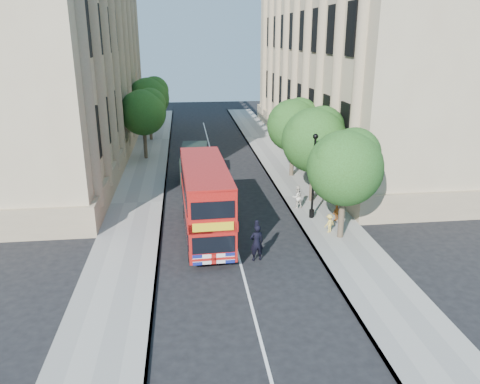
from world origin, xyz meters
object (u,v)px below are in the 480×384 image
object	(u,v)px
police_constable	(257,243)
woman_pedestrian	(297,197)
lamp_post	(313,180)
double_decker_bus	(205,198)
box_van	(195,165)

from	to	relation	value
police_constable	woman_pedestrian	distance (m)	7.64
lamp_post	double_decker_bus	xyz separation A→B (m)	(-6.49, -1.68, -0.31)
double_decker_bus	police_constable	bearing A→B (deg)	-56.91
box_van	lamp_post	bearing A→B (deg)	-48.32
lamp_post	police_constable	world-z (taller)	lamp_post
double_decker_bus	police_constable	distance (m)	4.25
lamp_post	double_decker_bus	size ratio (longest dim) A/B	0.59
box_van	police_constable	bearing A→B (deg)	-75.26
police_constable	woman_pedestrian	world-z (taller)	police_constable
double_decker_bus	box_van	world-z (taller)	double_decker_bus
box_van	police_constable	distance (m)	14.02
double_decker_bus	box_van	size ratio (longest dim) A/B	1.82
lamp_post	woman_pedestrian	distance (m)	2.44
lamp_post	double_decker_bus	world-z (taller)	lamp_post
double_decker_bus	box_van	distance (m)	10.48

